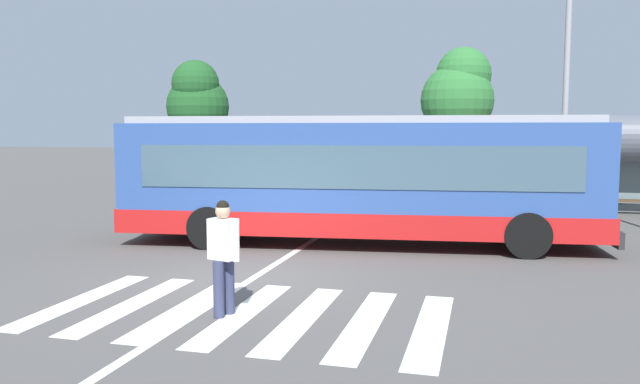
% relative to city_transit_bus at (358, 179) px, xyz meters
% --- Properties ---
extents(ground_plane, '(160.00, 160.00, 0.00)m').
position_rel_city_transit_bus_xyz_m(ground_plane, '(-1.30, -3.98, -1.59)').
color(ground_plane, '#514F4C').
extents(city_transit_bus, '(11.51, 3.84, 3.06)m').
position_rel_city_transit_bus_xyz_m(city_transit_bus, '(0.00, 0.00, 0.00)').
color(city_transit_bus, black).
rests_on(city_transit_bus, ground_plane).
extents(pedestrian_crossing_street, '(0.56, 0.39, 1.72)m').
position_rel_city_transit_bus_xyz_m(pedestrian_crossing_street, '(-0.74, -6.26, -0.62)').
color(pedestrian_crossing_street, '#333856').
rests_on(pedestrian_crossing_street, ground_plane).
extents(parked_car_charcoal, '(2.00, 4.56, 1.35)m').
position_rel_city_transit_bus_xyz_m(parked_car_charcoal, '(-6.40, 13.01, -0.82)').
color(parked_car_charcoal, black).
rests_on(parked_car_charcoal, ground_plane).
extents(parked_car_white, '(1.97, 4.55, 1.35)m').
position_rel_city_transit_bus_xyz_m(parked_car_white, '(-3.94, 13.12, -0.82)').
color(parked_car_white, black).
rests_on(parked_car_white, ground_plane).
extents(parked_car_black, '(2.29, 4.67, 1.35)m').
position_rel_city_transit_bus_xyz_m(parked_car_black, '(-1.04, 12.63, -0.82)').
color(parked_car_black, black).
rests_on(parked_car_black, ground_plane).
extents(parked_car_silver, '(2.20, 4.64, 1.35)m').
position_rel_city_transit_bus_xyz_m(parked_car_silver, '(1.50, 13.16, -0.82)').
color(parked_car_silver, black).
rests_on(parked_car_silver, ground_plane).
extents(parked_car_red, '(2.15, 4.62, 1.35)m').
position_rel_city_transit_bus_xyz_m(parked_car_red, '(4.25, 12.70, -0.82)').
color(parked_car_red, black).
rests_on(parked_car_red, ground_plane).
extents(parked_car_teal, '(1.92, 4.52, 1.35)m').
position_rel_city_transit_bus_xyz_m(parked_car_teal, '(7.12, 12.78, -0.82)').
color(parked_car_teal, black).
rests_on(parked_car_teal, ground_plane).
extents(twin_arm_street_lamp, '(5.06, 0.32, 8.04)m').
position_rel_city_transit_bus_xyz_m(twin_arm_street_lamp, '(5.50, 7.97, 3.47)').
color(twin_arm_street_lamp, '#939399').
rests_on(twin_arm_street_lamp, ground_plane).
extents(background_tree_left, '(3.20, 3.20, 6.31)m').
position_rel_city_transit_bus_xyz_m(background_tree_left, '(-11.43, 14.84, 2.71)').
color(background_tree_left, brown).
rests_on(background_tree_left, ground_plane).
extents(background_tree_right, '(3.37, 3.37, 6.58)m').
position_rel_city_transit_bus_xyz_m(background_tree_right, '(1.68, 15.13, 2.88)').
color(background_tree_right, brown).
rests_on(background_tree_right, ground_plane).
extents(crosswalk_painted_stripes, '(6.03, 3.38, 0.01)m').
position_rel_city_transit_bus_xyz_m(crosswalk_painted_stripes, '(-0.52, -6.07, -1.58)').
color(crosswalk_painted_stripes, silver).
rests_on(crosswalk_painted_stripes, ground_plane).
extents(lane_center_line, '(0.16, 24.00, 0.01)m').
position_rel_city_transit_bus_xyz_m(lane_center_line, '(-1.17, -1.98, -1.58)').
color(lane_center_line, silver).
rests_on(lane_center_line, ground_plane).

